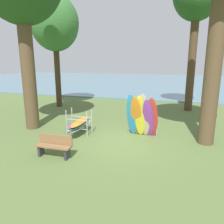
{
  "coord_description": "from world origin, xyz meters",
  "views": [
    {
      "loc": [
        2.27,
        -8.96,
        3.64
      ],
      "look_at": [
        -0.81,
        1.09,
        1.1
      ],
      "focal_mm": 34.72,
      "sensor_mm": 36.0,
      "label": 1
    }
  ],
  "objects_px": {
    "park_bench": "(54,145)",
    "tree_far_left_back": "(55,24)",
    "leaning_board_pile": "(142,117)",
    "board_storage_rack": "(80,124)"
  },
  "relations": [
    {
      "from": "park_bench",
      "to": "tree_far_left_back",
      "type": "bearing_deg",
      "value": 119.28
    },
    {
      "from": "leaning_board_pile",
      "to": "tree_far_left_back",
      "type": "bearing_deg",
      "value": 145.29
    },
    {
      "from": "board_storage_rack",
      "to": "park_bench",
      "type": "bearing_deg",
      "value": -85.38
    },
    {
      "from": "tree_far_left_back",
      "to": "park_bench",
      "type": "relative_size",
      "value": 5.93
    },
    {
      "from": "board_storage_rack",
      "to": "tree_far_left_back",
      "type": "bearing_deg",
      "value": 128.5
    },
    {
      "from": "tree_far_left_back",
      "to": "leaning_board_pile",
      "type": "distance_m",
      "value": 10.5
    },
    {
      "from": "leaning_board_pile",
      "to": "board_storage_rack",
      "type": "bearing_deg",
      "value": -172.74
    },
    {
      "from": "tree_far_left_back",
      "to": "board_storage_rack",
      "type": "bearing_deg",
      "value": -51.5
    },
    {
      "from": "leaning_board_pile",
      "to": "park_bench",
      "type": "xyz_separation_m",
      "value": [
        -2.84,
        -3.12,
        -0.57
      ]
    },
    {
      "from": "tree_far_left_back",
      "to": "leaning_board_pile",
      "type": "height_order",
      "value": "tree_far_left_back"
    }
  ]
}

